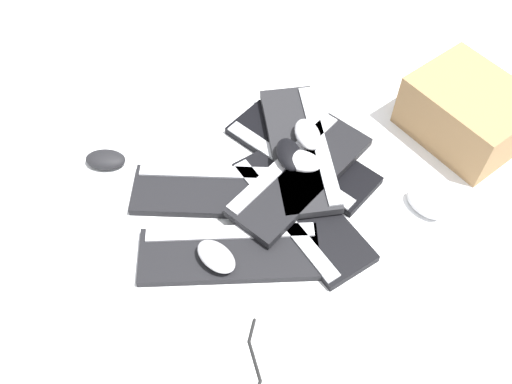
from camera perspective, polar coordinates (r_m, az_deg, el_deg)
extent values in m
plane|color=white|center=(1.47, -0.47, -2.89)|extent=(3.20, 3.20, 0.00)
cube|color=black|center=(1.59, 4.57, 3.73)|extent=(0.25, 0.46, 0.02)
cube|color=#B2B5BA|center=(1.54, 3.31, 2.87)|extent=(0.14, 0.41, 0.01)
cube|color=black|center=(1.51, -3.99, -0.02)|extent=(0.32, 0.46, 0.02)
cube|color=#B2B5BA|center=(1.53, -3.85, 2.02)|extent=(0.21, 0.40, 0.01)
cube|color=black|center=(1.40, -2.55, -6.31)|extent=(0.35, 0.46, 0.02)
cube|color=silver|center=(1.42, -2.60, -4.04)|extent=(0.24, 0.38, 0.01)
cube|color=black|center=(1.48, 4.58, -1.83)|extent=(0.35, 0.46, 0.02)
cube|color=#B2B5BA|center=(1.44, 2.81, -2.52)|extent=(0.24, 0.38, 0.01)
cube|color=black|center=(1.50, 4.54, 1.62)|extent=(0.46, 0.25, 0.02)
cube|color=silver|center=(1.51, 2.90, 3.09)|extent=(0.41, 0.14, 0.01)
cube|color=#232326|center=(1.56, 4.29, 4.41)|extent=(0.45, 0.38, 0.02)
cube|color=#B2B5BA|center=(1.56, 6.36, 4.98)|extent=(0.36, 0.27, 0.01)
ellipsoid|color=silver|center=(1.49, 4.48, 3.13)|extent=(0.08, 0.12, 0.04)
ellipsoid|color=#B7B7BC|center=(1.55, 5.18, 5.76)|extent=(0.13, 0.12, 0.04)
ellipsoid|color=#B7B7BC|center=(1.36, -4.00, -6.45)|extent=(0.09, 0.12, 0.04)
ellipsoid|color=silver|center=(1.54, 16.56, -1.15)|extent=(0.10, 0.13, 0.04)
ellipsoid|color=black|center=(1.61, -14.82, 3.16)|extent=(0.10, 0.13, 0.04)
ellipsoid|color=#4C4C51|center=(1.69, 2.49, 8.35)|extent=(0.11, 0.07, 0.04)
ellipsoid|color=black|center=(1.50, 3.34, 3.77)|extent=(0.13, 0.12, 0.04)
cylinder|color=black|center=(1.33, -0.43, -13.64)|extent=(0.05, 0.02, 0.01)
cylinder|color=black|center=(1.30, -0.15, -16.48)|extent=(0.07, 0.07, 0.01)
sphere|color=black|center=(1.34, -0.16, -12.61)|extent=(0.01, 0.01, 0.01)
sphere|color=black|center=(1.32, -0.71, -14.68)|extent=(0.01, 0.01, 0.01)
sphere|color=black|center=(1.29, 0.44, -18.33)|extent=(0.01, 0.01, 0.01)
cube|color=#9E774C|center=(1.69, 20.36, 7.46)|extent=(0.35, 0.38, 0.17)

